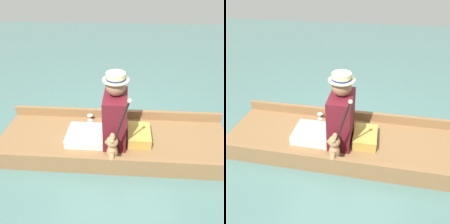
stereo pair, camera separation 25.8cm
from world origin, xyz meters
The scene contains 7 objects.
ground_plane centered at (0.00, 0.00, 0.00)m, with size 16.00×16.00×0.00m, color #476B66.
punt_boat centered at (0.00, 0.00, 0.07)m, with size 1.03×3.01×0.24m.
seat_cushion centered at (0.01, -0.32, 0.17)m, with size 0.41×0.29×0.13m.
seated_person centered at (-0.03, 0.05, 0.45)m, with size 0.47×0.76×0.93m.
teddy_bear centered at (-0.39, 0.00, 0.28)m, with size 0.25×0.15×0.36m.
wine_glass centered at (0.39, 0.38, 0.17)m, with size 0.08×0.08×0.09m.
walking_cane centered at (-0.42, -0.07, 0.59)m, with size 0.04×0.26×0.84m.
Camera 1 is at (-2.19, -0.12, 1.94)m, focal length 35.00 mm.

